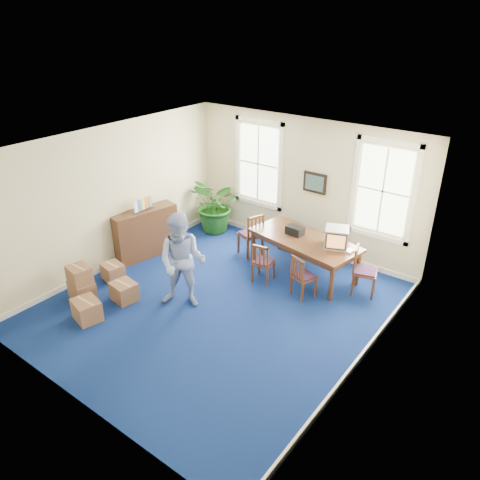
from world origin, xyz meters
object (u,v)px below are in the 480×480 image
Objects in this scene: man at (182,262)px; potted_plant at (216,205)px; credenza at (145,231)px; conference_table at (303,255)px; crt_tv at (337,237)px; cardboard_boxes at (91,283)px; chair_near_left at (263,261)px.

potted_plant is at bearing 92.27° from man.
potted_plant is (0.51, 2.03, 0.13)m from credenza.
crt_tv is at bearing 14.68° from conference_table.
conference_table is at bearing 161.29° from crt_tv.
credenza is 1.06× the size of potted_plant.
cardboard_boxes is (0.04, -4.04, -0.36)m from potted_plant.
chair_near_left is 2.75m from potted_plant.
credenza is (-2.18, 1.01, -0.36)m from man.
crt_tv is 0.38× the size of cardboard_boxes.
chair_near_left is 0.47× the size of man.
chair_near_left is 3.00m from credenza.
potted_plant is at bearing 87.53° from credenza.
conference_table is 1.65× the size of potted_plant.
cardboard_boxes is (-1.62, -1.00, -0.59)m from man.
cardboard_boxes is at bearing -62.99° from credenza.
credenza reaches higher than chair_near_left.
credenza reaches higher than conference_table.
credenza reaches higher than cardboard_boxes.
credenza is at bearing -104.15° from potted_plant.
crt_tv is 4.46m from credenza.
chair_near_left is 1.94m from man.
conference_table is 1.25× the size of man.
conference_table is 3.75m from credenza.
crt_tv is 0.35× the size of potted_plant.
conference_table is at bearing -130.91° from chair_near_left.
crt_tv is (0.73, 0.06, 0.63)m from conference_table.
chair_near_left is at bearing -110.68° from conference_table.
conference_table is at bearing 51.19° from cardboard_boxes.
cardboard_boxes is (-3.59, -3.61, -0.67)m from crt_tv.
man is at bearing -105.54° from conference_table.
chair_near_left is 0.69× the size of cardboard_boxes.
credenza is at bearing 105.33° from cardboard_boxes.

